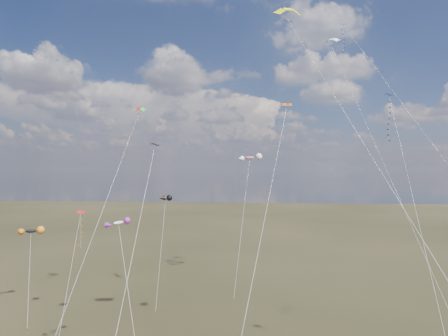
{
  "coord_description": "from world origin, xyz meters",
  "views": [
    {
      "loc": [
        4.3,
        -26.46,
        18.82
      ],
      "look_at": [
        0.0,
        18.0,
        19.0
      ],
      "focal_mm": 32.0,
      "sensor_mm": 36.0,
      "label": 1
    }
  ],
  "objects": [
    {
      "name": "diamond_black_high",
      "position": [
        21.34,
        28.33,
        24.5
      ],
      "size": [
        2.59,
        24.88,
        29.27
      ],
      "color": "black",
      "rests_on": "ground"
    },
    {
      "name": "diamond_navy_tall",
      "position": [
        18.38,
        34.28,
        35.61
      ],
      "size": [
        16.55,
        30.89,
        41.75
      ],
      "color": "#0D134D",
      "rests_on": "ground"
    },
    {
      "name": "diamond_black_mid",
      "position": [
        -7.07,
        10.96,
        15.99
      ],
      "size": [
        1.53,
        19.49,
        21.74
      ],
      "color": "black",
      "rests_on": "ground"
    },
    {
      "name": "diamond_red_low",
      "position": [
        -18.54,
        21.67,
        10.84
      ],
      "size": [
        1.53,
        8.03,
        13.64
      ],
      "color": "#B0151A",
      "rests_on": "ground"
    },
    {
      "name": "diamond_orange_center",
      "position": [
        5.35,
        10.24,
        18.74
      ],
      "size": [
        6.11,
        18.55,
        25.74
      ],
      "color": "#C2490D",
      "rests_on": "ground"
    },
    {
      "name": "parafoil_yellow",
      "position": [
        6.83,
        11.89,
        33.98
      ],
      "size": [
        13.76,
        26.76,
        34.86
      ],
      "color": "#EDEB0A",
      "rests_on": "ground"
    },
    {
      "name": "parafoil_blue_white",
      "position": [
        14.38,
        32.38,
        37.4
      ],
      "size": [
        11.63,
        19.04,
        38.32
      ],
      "color": "#0E40B8",
      "rests_on": "ground"
    },
    {
      "name": "parafoil_tricolor",
      "position": [
        -13.03,
        27.81,
        27.17
      ],
      "size": [
        2.42,
        24.61,
        27.98
      ],
      "color": "gold",
      "rests_on": "ground"
    },
    {
      "name": "novelty_black_orange",
      "position": [
        -27.5,
        25.68,
        10.32
      ],
      "size": [
        5.79,
        9.04,
        10.95
      ],
      "color": "black",
      "rests_on": "ground"
    },
    {
      "name": "novelty_orange_black",
      "position": [
        -10.9,
        35.08,
        14.32
      ],
      "size": [
        2.4,
        11.21,
        14.89
      ],
      "color": "#C25215",
      "rests_on": "ground"
    },
    {
      "name": "novelty_white_purple",
      "position": [
        -9.6,
        11.04,
        13.59
      ],
      "size": [
        5.36,
        7.71,
        14.04
      ],
      "color": "white",
      "rests_on": "ground"
    },
    {
      "name": "novelty_redwhite_stripe",
      "position": [
        2.03,
        42.92,
        20.82
      ],
      "size": [
        4.05,
        13.14,
        21.57
      ],
      "color": "red",
      "rests_on": "ground"
    }
  ]
}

